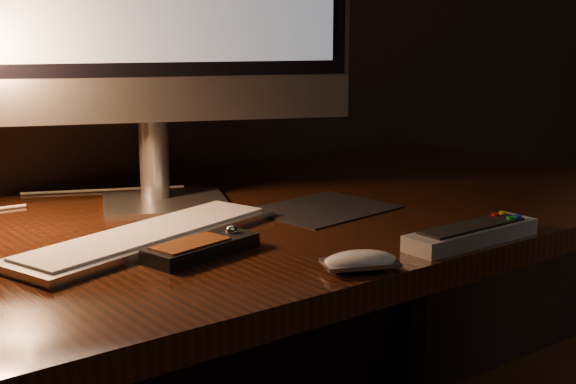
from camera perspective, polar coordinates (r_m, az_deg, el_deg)
desk at (r=1.40m, az=-5.03°, el=-6.25°), size 1.60×0.75×0.75m
keyboard at (r=1.17m, az=-9.92°, el=-3.10°), size 0.46×0.24×0.02m
mousepad at (r=1.35m, az=2.52°, el=-1.19°), size 0.23×0.20×0.00m
mouse at (r=1.02m, az=5.15°, el=-5.10°), size 0.11×0.08×0.02m
media_remote at (r=1.09m, az=-6.17°, el=-3.93°), size 0.17×0.09×0.03m
tv_remote at (r=1.17m, az=12.94°, el=-2.91°), size 0.23×0.06×0.03m
cable at (r=1.45m, az=-18.31°, el=-0.82°), size 0.59×0.18×0.01m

